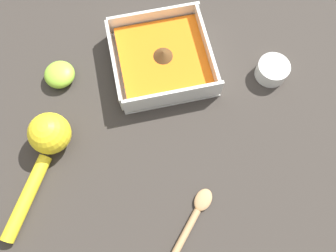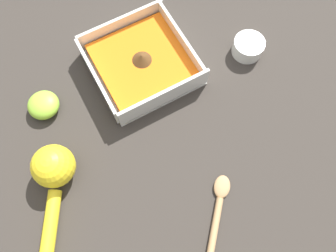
# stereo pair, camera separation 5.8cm
# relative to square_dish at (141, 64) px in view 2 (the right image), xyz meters

# --- Properties ---
(ground_plane) EXTENTS (4.00, 4.00, 0.00)m
(ground_plane) POSITION_rel_square_dish_xyz_m (0.00, -0.01, -0.02)
(ground_plane) COLOR #332D28
(square_dish) EXTENTS (0.18, 0.18, 0.05)m
(square_dish) POSITION_rel_square_dish_xyz_m (0.00, 0.00, 0.00)
(square_dish) COLOR silver
(square_dish) RESTS_ON ground_plane
(spice_bowl) EXTENTS (0.06, 0.06, 0.03)m
(spice_bowl) POSITION_rel_square_dish_xyz_m (0.20, -0.07, -0.00)
(spice_bowl) COLOR silver
(spice_bowl) RESTS_ON ground_plane
(lemon_squeezer) EXTENTS (0.14, 0.20, 0.07)m
(lemon_squeezer) POSITION_rel_square_dish_xyz_m (-0.23, -0.13, 0.02)
(lemon_squeezer) COLOR yellow
(lemon_squeezer) RESTS_ON ground_plane
(lemon_half) EXTENTS (0.06, 0.06, 0.03)m
(lemon_half) POSITION_rel_square_dish_xyz_m (-0.20, 0.01, -0.00)
(lemon_half) COLOR #93CC38
(lemon_half) RESTS_ON ground_plane
(wooden_spoon) EXTENTS (0.17, 0.18, 0.01)m
(wooden_spoon) POSITION_rel_square_dish_xyz_m (-0.04, -0.34, -0.01)
(wooden_spoon) COLOR tan
(wooden_spoon) RESTS_ON ground_plane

